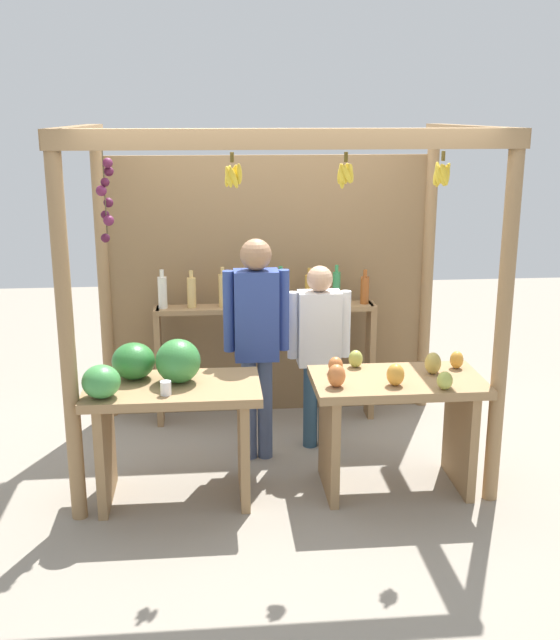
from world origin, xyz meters
name	(u,v)px	position (x,y,z in m)	size (l,w,h in m)	color
ground_plane	(278,451)	(0.00, 0.00, 0.00)	(12.00, 12.00, 0.00)	gray
market_stall	(273,261)	(0.00, 0.40, 1.42)	(2.86, 1.85, 2.45)	#99754C
fruit_counter_left	(164,399)	(-0.82, -0.64, 0.70)	(1.17, 0.69, 1.10)	#99754C
fruit_counter_right	(396,408)	(0.75, -0.65, 0.59)	(1.15, 0.64, 0.96)	#99754C
bottle_shelf_unit	(265,328)	(-0.05, 0.65, 0.81)	(1.83, 0.22, 1.33)	#99754C
vendor_man	(256,329)	(-0.16, -0.09, 1.01)	(0.48, 0.23, 1.68)	#46557A
vendor_woman	(319,342)	(0.32, 0.08, 0.85)	(0.48, 0.20, 1.44)	#2C4B63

